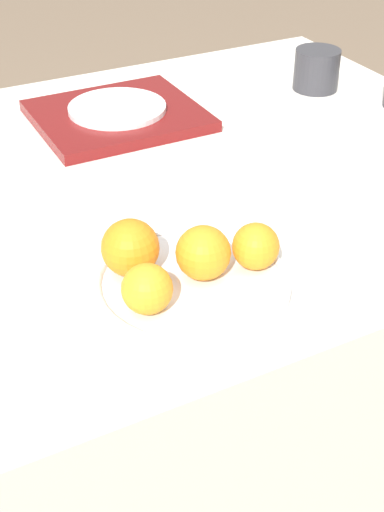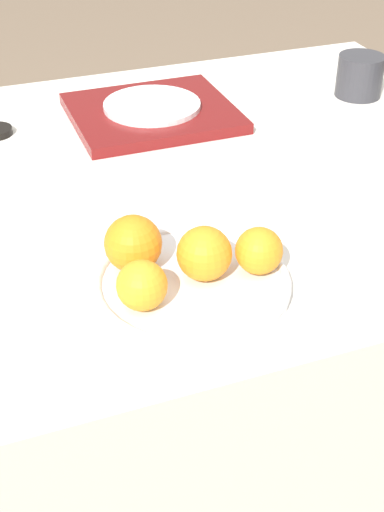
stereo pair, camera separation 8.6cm
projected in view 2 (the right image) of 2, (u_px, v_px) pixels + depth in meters
name	position (u px, v px, depth m)	size (l,w,h in m)	color
ground_plane	(184.00, 474.00, 1.57)	(12.00, 12.00, 0.00)	#7A6651
table	(183.00, 346.00, 1.36)	(1.21, 0.94, 0.75)	silver
fruit_platter	(192.00, 283.00, 0.88)	(0.25, 0.25, 0.02)	silver
orange_0	(204.00, 254.00, 0.87)	(0.07, 0.07, 0.07)	orange
orange_1	(133.00, 244.00, 0.88)	(0.07, 0.07, 0.07)	orange
orange_2	(259.00, 251.00, 0.88)	(0.06, 0.06, 0.06)	orange
orange_3	(142.00, 285.00, 0.82)	(0.06, 0.06, 0.06)	orange
serving_tray	(152.00, 113.00, 1.31)	(0.29, 0.26, 0.02)	maroon
side_plate	(152.00, 105.00, 1.30)	(0.18, 0.18, 0.01)	white
cup_0	(360.00, 76.00, 1.38)	(0.09, 0.09, 0.08)	#333338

